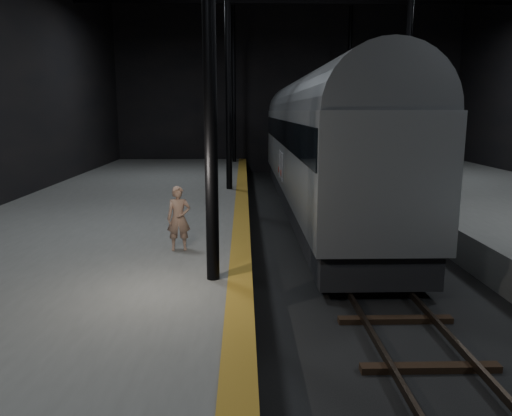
{
  "coord_description": "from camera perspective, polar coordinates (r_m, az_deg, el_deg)",
  "views": [
    {
      "loc": [
        -3.17,
        -13.74,
        4.37
      ],
      "look_at": [
        -2.87,
        -1.6,
        2.0
      ],
      "focal_mm": 35.0,
      "sensor_mm": 36.0,
      "label": 1
    }
  ],
  "objects": [
    {
      "name": "train",
      "position": [
        21.68,
        7.05,
        7.93
      ],
      "size": [
        3.24,
        21.65,
        5.79
      ],
      "color": "#ACB0B5",
      "rests_on": "ground"
    },
    {
      "name": "platform_left",
      "position": [
        14.92,
        -18.31,
        -4.57
      ],
      "size": [
        9.0,
        43.8,
        1.0
      ],
      "primitive_type": "cube",
      "color": "#575754",
      "rests_on": "ground"
    },
    {
      "name": "tactile_strip",
      "position": [
        14.15,
        -1.72,
        -2.72
      ],
      "size": [
        0.5,
        43.8,
        0.01
      ],
      "primitive_type": "cube",
      "color": "olive",
      "rests_on": "platform_left"
    },
    {
      "name": "ground",
      "position": [
        14.76,
        11.1,
        -6.39
      ],
      "size": [
        44.0,
        44.0,
        0.0
      ],
      "primitive_type": "plane",
      "color": "black",
      "rests_on": "ground"
    },
    {
      "name": "woman",
      "position": [
        12.31,
        -8.81,
        -1.18
      ],
      "size": [
        0.62,
        0.44,
        1.58
      ],
      "primitive_type": "imported",
      "rotation": [
        0.0,
        0.0,
        0.11
      ],
      "color": "#A07862",
      "rests_on": "platform_left"
    },
    {
      "name": "track",
      "position": [
        14.74,
        11.11,
        -6.14
      ],
      "size": [
        2.4,
        43.0,
        0.24
      ],
      "color": "#3F3328",
      "rests_on": "ground"
    }
  ]
}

